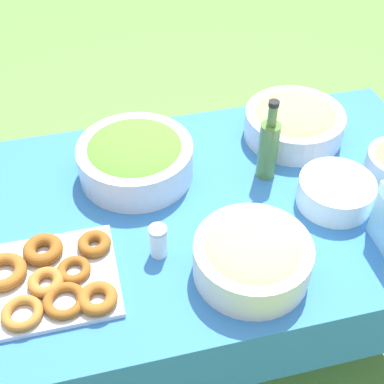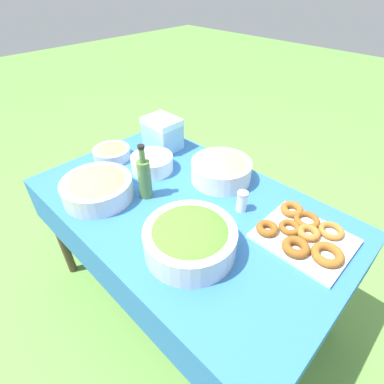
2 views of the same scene
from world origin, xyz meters
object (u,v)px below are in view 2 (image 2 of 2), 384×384
pasta_bowl (221,169)px  salad_bowl (190,238)px  olive_oil_bottle (145,177)px  donut_platter (304,235)px  fruit_bowl (112,152)px  plate_stack (152,163)px  cooler_box (162,133)px  bread_bowl (97,187)px

pasta_bowl → salad_bowl: bearing=-63.4°
salad_bowl → olive_oil_bottle: (-0.40, 0.10, 0.04)m
donut_platter → fruit_bowl: fruit_bowl is taller
pasta_bowl → donut_platter: 0.53m
plate_stack → cooler_box: (-0.14, 0.20, 0.05)m
olive_oil_bottle → bread_bowl: 0.23m
pasta_bowl → donut_platter: pasta_bowl is taller
salad_bowl → cooler_box: bearing=146.0°
fruit_bowl → plate_stack: bearing=17.9°
donut_platter → cooler_box: 0.99m
pasta_bowl → olive_oil_bottle: olive_oil_bottle is taller
salad_bowl → cooler_box: 0.84m
pasta_bowl → fruit_bowl: (-0.59, -0.27, -0.03)m
salad_bowl → fruit_bowl: salad_bowl is taller
olive_oil_bottle → plate_stack: bearing=133.0°
pasta_bowl → olive_oil_bottle: bearing=-115.0°
bread_bowl → salad_bowl: bearing=6.9°
salad_bowl → donut_platter: size_ratio=0.96×
pasta_bowl → plate_stack: 0.38m
olive_oil_bottle → fruit_bowl: size_ratio=1.32×
plate_stack → cooler_box: cooler_box is taller
pasta_bowl → olive_oil_bottle: 0.40m
donut_platter → olive_oil_bottle: (-0.68, -0.27, 0.09)m
olive_oil_bottle → salad_bowl: bearing=-14.0°
bread_bowl → fruit_bowl: (-0.26, 0.25, -0.02)m
olive_oil_bottle → bread_bowl: olive_oil_bottle is taller
fruit_bowl → cooler_box: 0.32m
fruit_bowl → cooler_box: cooler_box is taller
bread_bowl → cooler_box: (-0.14, 0.54, 0.04)m
plate_stack → cooler_box: bearing=125.4°
plate_stack → fruit_bowl: (-0.26, -0.08, -0.00)m
plate_stack → pasta_bowl: bearing=30.4°
pasta_bowl → bread_bowl: pasta_bowl is taller
fruit_bowl → pasta_bowl: bearing=25.1°
salad_bowl → plate_stack: salad_bowl is taller
cooler_box → pasta_bowl: bearing=-1.7°
donut_platter → cooler_box: bearing=174.1°
salad_bowl → pasta_bowl: 0.51m
fruit_bowl → cooler_box: size_ratio=1.02×
pasta_bowl → bread_bowl: bearing=-121.7°
cooler_box → bread_bowl: bearing=-74.9°
salad_bowl → bread_bowl: 0.56m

